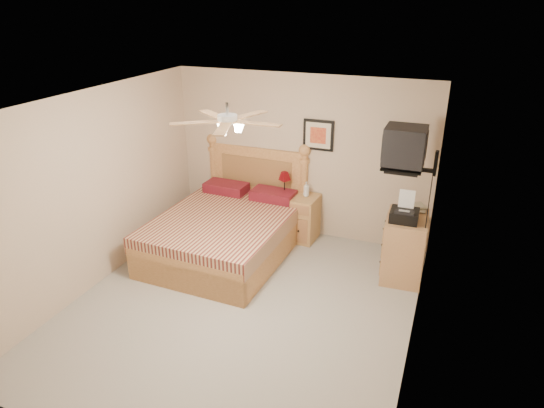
% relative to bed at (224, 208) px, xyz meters
% --- Properties ---
extents(floor, '(4.50, 4.50, 0.00)m').
position_rel_bed_xyz_m(floor, '(0.77, -1.12, -0.73)').
color(floor, gray).
rests_on(floor, ground).
extents(ceiling, '(4.00, 4.50, 0.04)m').
position_rel_bed_xyz_m(ceiling, '(0.77, -1.12, 1.77)').
color(ceiling, white).
rests_on(ceiling, ground).
extents(wall_back, '(4.00, 0.04, 2.50)m').
position_rel_bed_xyz_m(wall_back, '(0.77, 1.13, 0.52)').
color(wall_back, '#C3AB90').
rests_on(wall_back, ground).
extents(wall_front, '(4.00, 0.04, 2.50)m').
position_rel_bed_xyz_m(wall_front, '(0.77, -3.37, 0.52)').
color(wall_front, '#C3AB90').
rests_on(wall_front, ground).
extents(wall_left, '(0.04, 4.50, 2.50)m').
position_rel_bed_xyz_m(wall_left, '(-1.23, -1.12, 0.52)').
color(wall_left, '#C3AB90').
rests_on(wall_left, ground).
extents(wall_right, '(0.04, 4.50, 2.50)m').
position_rel_bed_xyz_m(wall_right, '(2.77, -1.12, 0.52)').
color(wall_right, '#C3AB90').
rests_on(wall_right, ground).
extents(bed, '(1.80, 2.32, 1.46)m').
position_rel_bed_xyz_m(bed, '(0.00, 0.00, 0.00)').
color(bed, '#AA6C3A').
rests_on(bed, ground).
extents(nightstand, '(0.67, 0.52, 0.70)m').
position_rel_bed_xyz_m(nightstand, '(0.79, 0.88, -0.38)').
color(nightstand, '#B5804B').
rests_on(nightstand, ground).
extents(table_lamp, '(0.24, 0.24, 0.36)m').
position_rel_bed_xyz_m(table_lamp, '(0.59, 0.90, 0.15)').
color(table_lamp, '#63070C').
rests_on(table_lamp, nightstand).
extents(lotion_bottle, '(0.10, 0.10, 0.23)m').
position_rel_bed_xyz_m(lotion_bottle, '(0.93, 0.93, 0.09)').
color(lotion_bottle, silver).
rests_on(lotion_bottle, nightstand).
extents(framed_picture, '(0.46, 0.04, 0.46)m').
position_rel_bed_xyz_m(framed_picture, '(1.04, 1.11, 0.89)').
color(framed_picture, black).
rests_on(framed_picture, wall_back).
extents(dresser, '(0.55, 0.77, 0.87)m').
position_rel_bed_xyz_m(dresser, '(2.50, 0.32, -0.29)').
color(dresser, '#AB704B').
rests_on(dresser, ground).
extents(fax_machine, '(0.36, 0.38, 0.37)m').
position_rel_bed_xyz_m(fax_machine, '(2.46, 0.20, 0.33)').
color(fax_machine, black).
rests_on(fax_machine, dresser).
extents(magazine_lower, '(0.22, 0.28, 0.02)m').
position_rel_bed_xyz_m(magazine_lower, '(2.51, 0.63, 0.16)').
color(magazine_lower, '#B9AD90').
rests_on(magazine_lower, dresser).
extents(magazine_upper, '(0.26, 0.29, 0.02)m').
position_rel_bed_xyz_m(magazine_upper, '(2.51, 0.62, 0.18)').
color(magazine_upper, gray).
rests_on(magazine_upper, magazine_lower).
extents(wall_tv, '(0.56, 0.46, 0.58)m').
position_rel_bed_xyz_m(wall_tv, '(2.52, 0.22, 1.08)').
color(wall_tv, black).
rests_on(wall_tv, wall_right).
extents(ceiling_fan, '(1.14, 1.14, 0.28)m').
position_rel_bed_xyz_m(ceiling_fan, '(0.77, -1.32, 1.63)').
color(ceiling_fan, silver).
rests_on(ceiling_fan, ceiling).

